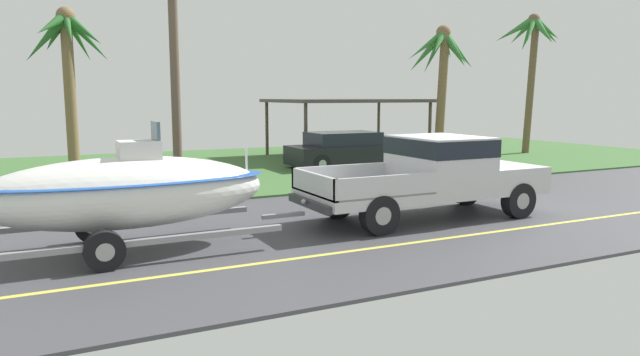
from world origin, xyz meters
TOP-DOWN VIEW (x-y plane):
  - ground at (0.00, 8.38)m, footprint 36.00×22.00m
  - pickup_truck_towing at (-1.29, -0.06)m, footprint 5.84×2.09m
  - boat_on_trailer at (-8.07, -0.06)m, footprint 6.19×2.26m
  - parked_sedan_near at (1.23, 8.76)m, footprint 4.58×1.91m
  - carport_awning at (3.12, 12.18)m, footprint 6.46×4.68m
  - palm_tree_near_left at (5.90, 9.10)m, footprint 3.37×2.96m
  - palm_tree_near_right at (-8.19, 11.67)m, footprint 2.93×2.74m
  - palm_tree_mid at (11.56, 9.71)m, footprint 3.62×3.16m
  - utility_pole at (-6.04, 4.85)m, footprint 0.24×1.80m

SIDE VIEW (x-z plane):
  - ground at x=0.00m, z-range -0.07..0.04m
  - parked_sedan_near at x=1.23m, z-range -0.02..1.36m
  - pickup_truck_towing at x=-1.29m, z-range 0.11..1.94m
  - boat_on_trailer at x=-8.07m, z-range -0.07..2.22m
  - carport_awning at x=3.12m, z-range 1.17..3.75m
  - utility_pole at x=-6.04m, z-range 0.15..7.98m
  - palm_tree_near_left at x=5.90m, z-range 1.39..6.98m
  - palm_tree_near_right at x=-8.19m, z-range 1.38..7.14m
  - palm_tree_mid at x=11.56m, z-range 1.84..8.30m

